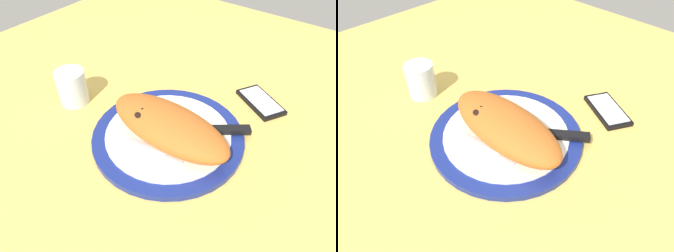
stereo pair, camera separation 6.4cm
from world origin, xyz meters
The scene contains 7 objects.
ground_plane centered at (0.00, 0.00, -1.50)cm, with size 150.00×150.00×3.00cm, color #DBB756.
plate centered at (0.00, 0.00, 0.76)cm, with size 32.09×32.09×1.60cm.
calzone centered at (0.82, -0.96, 4.84)cm, with size 28.66×13.30×6.46cm.
fork centered at (0.76, -5.43, 1.80)cm, with size 16.50×4.58×0.40cm.
knife centered at (7.25, 5.86, 2.10)cm, with size 19.40×15.59×1.20cm.
smartphone centered at (10.67, 23.07, 0.56)cm, with size 13.61×11.46×1.16cm.
water_glass centered at (-25.97, -3.23, 3.59)cm, with size 6.95×6.95×8.35cm.
Camera 1 is at (28.68, -38.00, 47.13)cm, focal length 33.37 mm.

